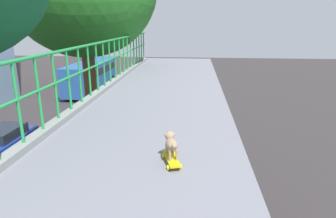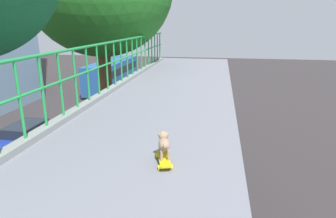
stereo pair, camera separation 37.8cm
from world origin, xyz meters
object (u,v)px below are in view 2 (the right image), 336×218
Objects in this scene: toy_skateboard at (164,158)px; small_dog at (164,142)px; car_silver_seventh at (104,118)px; car_green_fifth at (45,171)px; city_bus at (113,73)px; car_blue_sixth at (24,137)px.

small_dog is at bearing 99.57° from toy_skateboard.
car_silver_seventh is 10.38× the size of small_dog.
car_green_fifth is at bearing 133.66° from toy_skateboard.
car_silver_seventh is 7.42× the size of toy_skateboard.
car_green_fifth is 19.45m from city_bus.
city_bus is 28.27m from small_dog.
car_blue_sixth is 15.26m from small_dog.
toy_skateboard is 1.40× the size of small_dog.
toy_skateboard reaches higher than car_blue_sixth.
car_silver_seventh is at bearing 91.75° from car_green_fifth.
small_dog reaches higher than car_blue_sixth.
small_dog is (-0.01, 0.05, 0.20)m from toy_skateboard.
small_dog is at bearing -45.75° from car_blue_sixth.
car_blue_sixth is 11.53× the size of small_dog.
small_dog is at bearing -64.39° from car_silver_seventh.
car_green_fifth is at bearing 133.83° from small_dog.
city_bus is (-3.88, 19.03, 1.05)m from car_green_fifth.
car_blue_sixth is 8.24× the size of toy_skateboard.
car_silver_seventh is (-0.23, 7.42, 0.05)m from car_green_fifth.
car_green_fifth is 7.26× the size of toy_skateboard.
car_blue_sixth is at bearing -129.12° from car_silver_seventh.
toy_skateboard reaches higher than car_green_fifth.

